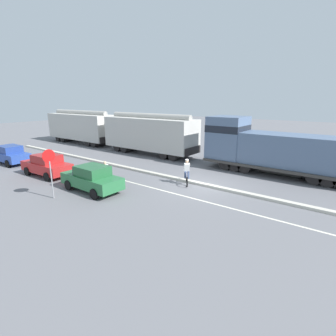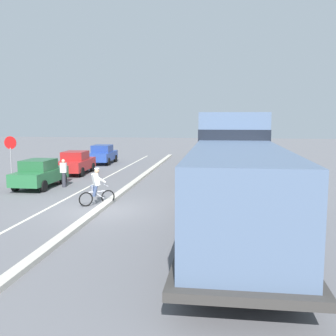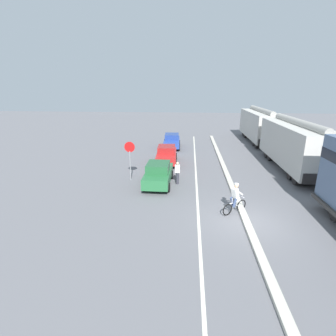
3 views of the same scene
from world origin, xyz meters
name	(u,v)px [view 2 (image 2 of 3)]	position (x,y,z in m)	size (l,w,h in m)	color
ground_plane	(101,210)	(0.00, 0.00, 0.00)	(120.00, 120.00, 0.00)	slate
median_curb	(131,185)	(0.00, 6.00, 0.08)	(0.36, 36.00, 0.16)	beige
lane_stripe	(92,185)	(-2.40, 6.00, 0.00)	(0.14, 36.00, 0.01)	silver
locomotive	(235,182)	(5.65, -2.74, 1.80)	(3.10, 11.61, 4.20)	slate
hopper_car_lead	(228,147)	(5.65, 9.42, 2.08)	(2.90, 10.60, 4.18)	beige
hopper_car_middle	(226,138)	(5.65, 21.02, 2.08)	(2.90, 10.60, 4.18)	#BCB9B1
parked_car_green	(40,173)	(-5.08, 4.85, 0.82)	(1.87, 4.22, 1.62)	#286B3D
parked_car_red	(76,163)	(-4.99, 10.30, 0.82)	(1.98, 4.27, 1.62)	red
parked_car_blue	(103,154)	(-4.95, 16.58, 0.82)	(1.96, 4.26, 1.62)	#28479E
cyclist	(96,188)	(-0.45, 0.86, 0.82)	(1.41, 1.06, 1.71)	black
stop_sign	(11,151)	(-7.23, 5.64, 2.02)	(0.76, 0.08, 2.88)	gray
pedestrian_by_cars	(64,173)	(-3.77, 5.12, 0.85)	(0.34, 0.22, 1.62)	#33333D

